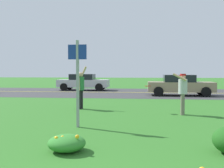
% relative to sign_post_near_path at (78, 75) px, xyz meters
% --- Properties ---
extents(ground_plane, '(120.00, 120.00, 0.00)m').
position_rel_sign_post_near_path_xyz_m(ground_plane, '(1.06, 3.64, -1.59)').
color(ground_plane, '#2D6B23').
extents(highway_strip, '(120.00, 9.68, 0.01)m').
position_rel_sign_post_near_path_xyz_m(highway_strip, '(1.06, 13.42, -1.58)').
color(highway_strip, '#38383A').
rests_on(highway_strip, ground).
extents(highway_center_stripe, '(120.00, 0.16, 0.00)m').
position_rel_sign_post_near_path_xyz_m(highway_center_stripe, '(1.06, 13.42, -1.58)').
color(highway_center_stripe, yellow).
rests_on(highway_center_stripe, ground).
extents(daylily_clump_mid_right, '(0.80, 0.78, 0.40)m').
position_rel_sign_post_near_path_xyz_m(daylily_clump_mid_right, '(0.36, -2.44, -1.41)').
color(daylily_clump_mid_right, '#337F2D').
rests_on(daylily_clump_mid_right, ground).
extents(sign_post_near_path, '(0.56, 0.10, 2.62)m').
position_rel_sign_post_near_path_xyz_m(sign_post_near_path, '(0.00, 0.00, 0.00)').
color(sign_post_near_path, '#93969B').
rests_on(sign_post_near_path, ground).
extents(person_thrower_green_shirt, '(0.44, 0.52, 1.93)m').
position_rel_sign_post_near_path_xyz_m(person_thrower_green_shirt, '(-0.83, 3.86, -0.59)').
color(person_thrower_green_shirt, '#287038').
rests_on(person_thrower_green_shirt, ground).
extents(person_catcher_red_cap_gray_shirt, '(0.58, 0.53, 1.63)m').
position_rel_sign_post_near_path_xyz_m(person_catcher_red_cap_gray_shirt, '(3.49, 2.75, -0.61)').
color(person_catcher_red_cap_gray_shirt, '#B2B2B7').
rests_on(person_catcher_red_cap_gray_shirt, ground).
extents(frisbee_red, '(0.25, 0.25, 0.05)m').
position_rel_sign_post_near_path_xyz_m(frisbee_red, '(2.16, 3.19, -0.50)').
color(frisbee_red, red).
extents(car_silver_center_left, '(4.50, 2.00, 1.45)m').
position_rel_sign_post_near_path_xyz_m(car_silver_center_left, '(-3.37, 15.60, -0.85)').
color(car_silver_center_left, '#B7BABF').
rests_on(car_silver_center_left, ground).
extents(car_tan_center_right, '(4.50, 2.00, 1.45)m').
position_rel_sign_post_near_path_xyz_m(car_tan_center_right, '(4.53, 11.25, -0.85)').
color(car_tan_center_right, '#937F60').
rests_on(car_tan_center_right, ground).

